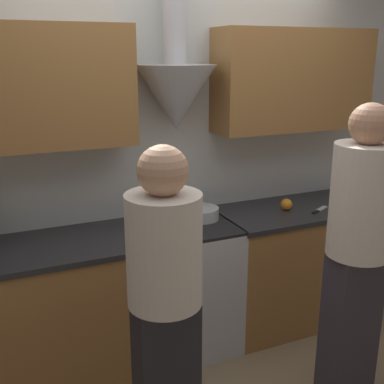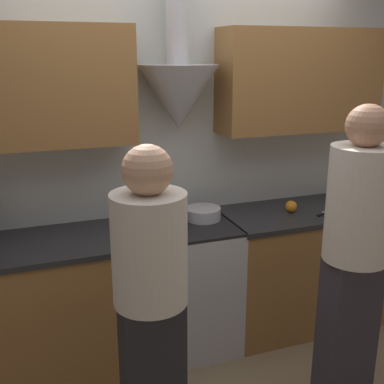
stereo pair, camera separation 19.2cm
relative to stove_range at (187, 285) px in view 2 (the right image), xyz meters
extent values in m
plane|color=#847051|center=(0.00, -0.34, -0.45)|extent=(12.00, 12.00, 0.00)
cube|color=silver|center=(0.00, 0.33, 0.85)|extent=(8.40, 0.06, 2.60)
cone|color=silver|center=(0.00, 0.16, 1.26)|extent=(0.52, 0.52, 0.41)
cylinder|color=silver|center=(0.00, 0.16, 1.78)|extent=(0.15, 0.15, 0.63)
cube|color=#9E6B38|center=(-1.04, 0.15, 1.35)|extent=(1.47, 0.32, 0.70)
cube|color=#9E6B38|center=(0.90, 0.15, 1.35)|extent=(1.18, 0.32, 0.70)
cube|color=#9E6B38|center=(-1.04, 0.00, -0.02)|extent=(1.47, 0.60, 0.86)
cube|color=#28282B|center=(-1.04, 0.00, 0.43)|extent=(1.50, 0.62, 0.03)
cube|color=#9E6B38|center=(0.90, 0.00, -0.02)|extent=(1.18, 0.60, 0.86)
cube|color=#28282B|center=(0.90, 0.00, 0.43)|extent=(1.20, 0.62, 0.03)
cube|color=silver|center=(0.00, 0.00, -0.01)|extent=(0.61, 0.60, 0.88)
cube|color=black|center=(0.00, -0.30, -0.05)|extent=(0.43, 0.01, 0.39)
cube|color=black|center=(0.00, 0.00, 0.43)|extent=(0.61, 0.60, 0.02)
cube|color=silver|center=(0.00, 0.27, 0.37)|extent=(0.61, 0.06, 0.10)
cylinder|color=silver|center=(-0.14, -0.03, 0.50)|extent=(0.21, 0.21, 0.12)
cylinder|color=silver|center=(0.14, 0.06, 0.48)|extent=(0.24, 0.24, 0.08)
sphere|color=orange|center=(0.78, -0.02, 0.49)|extent=(0.08, 0.08, 0.08)
cube|color=silver|center=(1.03, -0.11, 0.45)|extent=(0.13, 0.09, 0.01)
cube|color=black|center=(0.94, -0.15, 0.45)|extent=(0.08, 0.05, 0.01)
cylinder|color=silver|center=(-0.50, -0.94, 0.72)|extent=(0.33, 0.33, 0.51)
sphere|color=tan|center=(-0.50, -0.94, 1.07)|extent=(0.22, 0.22, 0.22)
cube|color=#38333D|center=(0.62, -0.92, 0.02)|extent=(0.29, 0.19, 0.94)
cylinder|color=silver|center=(0.62, -0.92, 0.79)|extent=(0.34, 0.34, 0.61)
sphere|color=#AD7A5B|center=(0.62, -0.92, 1.19)|extent=(0.22, 0.22, 0.22)
camera|label=1|loc=(-1.17, -2.75, 1.54)|focal=45.00mm
camera|label=2|loc=(-0.99, -2.83, 1.54)|focal=45.00mm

